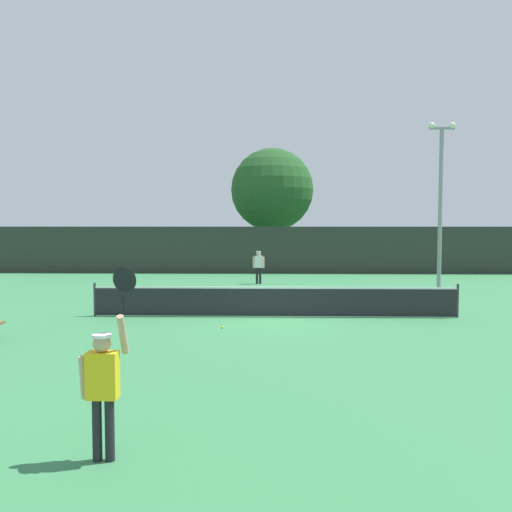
{
  "coord_description": "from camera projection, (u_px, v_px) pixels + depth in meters",
  "views": [
    {
      "loc": [
        -0.13,
        -17.23,
        2.99
      ],
      "look_at": [
        -0.67,
        2.82,
        1.77
      ],
      "focal_mm": 38.21,
      "sensor_mm": 36.0,
      "label": 1
    }
  ],
  "objects": [
    {
      "name": "player_serving",
      "position": [
        104.0,
        377.0,
        6.8
      ],
      "size": [
        0.68,
        0.39,
        2.45
      ],
      "color": "yellow",
      "rests_on": "ground"
    },
    {
      "name": "perimeter_fence",
      "position": [
        273.0,
        250.0,
        32.26
      ],
      "size": [
        33.51,
        0.12,
        2.77
      ],
      "primitive_type": "cube",
      "color": "#2D332D",
      "rests_on": "ground"
    },
    {
      "name": "player_receiving",
      "position": [
        259.0,
        264.0,
        26.7
      ],
      "size": [
        0.57,
        0.24,
        1.6
      ],
      "rotation": [
        0.0,
        0.0,
        3.14
      ],
      "color": "white",
      "rests_on": "ground"
    },
    {
      "name": "parked_car_mid",
      "position": [
        364.0,
        254.0,
        38.48
      ],
      "size": [
        1.98,
        4.23,
        1.69
      ],
      "rotation": [
        0.0,
        0.0,
        -0.02
      ],
      "color": "black",
      "rests_on": "ground"
    },
    {
      "name": "ground_plane",
      "position": [
        275.0,
        317.0,
        17.37
      ],
      "size": [
        120.0,
        120.0,
        0.0
      ],
      "primitive_type": "plane",
      "color": "#387F4C"
    },
    {
      "name": "parked_car_near",
      "position": [
        163.0,
        254.0,
        38.39
      ],
      "size": [
        2.31,
        4.37,
        1.69
      ],
      "rotation": [
        0.0,
        0.0,
        -0.1
      ],
      "color": "navy",
      "rests_on": "ground"
    },
    {
      "name": "light_pole",
      "position": [
        441.0,
        194.0,
        24.08
      ],
      "size": [
        1.18,
        0.28,
        7.41
      ],
      "color": "gray",
      "rests_on": "ground"
    },
    {
      "name": "large_tree",
      "position": [
        272.0,
        190.0,
        37.71
      ],
      "size": [
        5.71,
        5.71,
        8.15
      ],
      "color": "brown",
      "rests_on": "ground"
    },
    {
      "name": "tennis_ball",
      "position": [
        222.0,
        327.0,
        15.42
      ],
      "size": [
        0.07,
        0.07,
        0.07
      ],
      "primitive_type": "sphere",
      "color": "#CCE033",
      "rests_on": "ground"
    },
    {
      "name": "tennis_net",
      "position": [
        275.0,
        301.0,
        17.34
      ],
      "size": [
        11.64,
        0.08,
        1.07
      ],
      "color": "#232328",
      "rests_on": "ground"
    }
  ]
}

